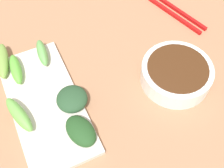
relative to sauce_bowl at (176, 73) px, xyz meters
name	(u,v)px	position (x,y,z in m)	size (l,w,h in m)	color
tabletop	(98,98)	(0.16, -0.03, -0.03)	(2.10, 2.10, 0.02)	#A27252
sauce_bowl	(176,73)	(0.00, 0.00, 0.00)	(0.15, 0.15, 0.04)	white
serving_plate	(46,103)	(0.27, -0.06, -0.02)	(0.13, 0.29, 0.01)	silver
broccoli_stalk_0	(19,114)	(0.32, -0.04, 0.00)	(0.02, 0.09, 0.03)	#6CB44D
broccoli_stalk_1	(16,69)	(0.30, -0.15, 0.00)	(0.02, 0.08, 0.03)	#5FB53D
broccoli_leafy_2	(81,131)	(0.23, 0.04, 0.00)	(0.05, 0.07, 0.03)	#234A22
broccoli_leafy_3	(72,99)	(0.22, -0.03, 0.00)	(0.06, 0.06, 0.03)	#27492C
broccoli_stalk_4	(42,53)	(0.23, -0.17, 0.00)	(0.02, 0.07, 0.03)	#66AD56
broccoli_stalk_5	(3,61)	(0.32, -0.19, 0.00)	(0.03, 0.10, 0.02)	#79A246
chopsticks	(167,7)	(-0.10, -0.20, -0.02)	(0.09, 0.23, 0.01)	#B81212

